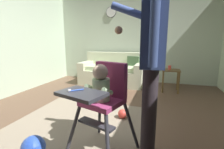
% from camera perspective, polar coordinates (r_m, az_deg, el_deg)
% --- Properties ---
extents(ground, '(6.14, 6.85, 0.10)m').
position_cam_1_polar(ground, '(2.64, -3.88, -16.04)').
color(ground, brown).
extents(wall_far, '(5.34, 0.06, 2.58)m').
position_cam_1_polar(wall_far, '(4.91, 7.34, 12.79)').
color(wall_far, beige).
rests_on(wall_far, ground).
extents(area_rug, '(1.85, 2.25, 0.01)m').
position_cam_1_polar(area_rug, '(2.33, -14.78, -19.01)').
color(area_rug, gray).
rests_on(area_rug, ground).
extents(couch, '(1.73, 0.86, 0.86)m').
position_cam_1_polar(couch, '(4.59, 0.35, 0.96)').
color(couch, beige).
rests_on(couch, ground).
extents(high_chair, '(0.75, 0.83, 0.96)m').
position_cam_1_polar(high_chair, '(1.64, -3.28, -6.20)').
color(high_chair, '#313139').
rests_on(high_chair, ground).
extents(adult_standing, '(0.55, 0.50, 1.77)m').
position_cam_1_polar(adult_standing, '(1.53, 13.27, 4.95)').
color(adult_standing, '#2E262B').
rests_on(adult_standing, ground).
extents(toy_ball, '(0.24, 0.24, 0.24)m').
position_cam_1_polar(toy_ball, '(1.97, -25.71, -21.93)').
color(toy_ball, '#284CB7').
rests_on(toy_ball, ground).
extents(toy_ball_second, '(0.14, 0.14, 0.14)m').
position_cam_1_polar(toy_ball_second, '(2.60, 3.69, -13.50)').
color(toy_ball_second, '#D13D33').
rests_on(toy_ball_second, ground).
extents(side_table, '(0.40, 0.40, 0.52)m').
position_cam_1_polar(side_table, '(4.09, 19.80, -0.34)').
color(side_table, brown).
rests_on(side_table, ground).
extents(sippy_cup, '(0.07, 0.07, 0.10)m').
position_cam_1_polar(sippy_cup, '(4.06, 19.41, 2.32)').
color(sippy_cup, '#D13D33').
rests_on(sippy_cup, side_table).
extents(wall_clock, '(0.30, 0.04, 0.30)m').
position_cam_1_polar(wall_clock, '(5.09, -0.33, 20.91)').
color(wall_clock, white).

